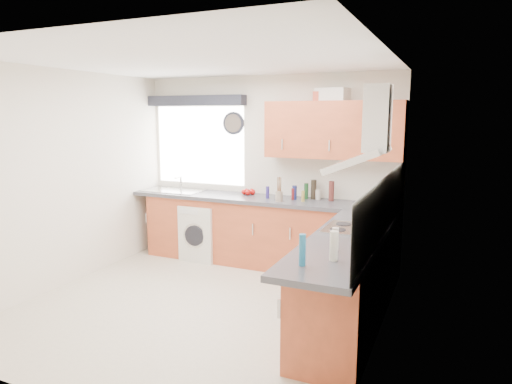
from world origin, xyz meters
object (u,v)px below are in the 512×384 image
at_px(extractor_hood, 368,139).
at_px(upper_cabinets, 334,130).
at_px(oven, 351,278).
at_px(washing_machine, 204,231).

xyz_separation_m(extractor_hood, upper_cabinets, (-0.65, 1.33, 0.03)).
xyz_separation_m(oven, washing_machine, (-2.30, 1.14, -0.04)).
bearing_deg(extractor_hood, washing_machine, 154.68).
height_order(extractor_hood, upper_cabinets, upper_cabinets).
xyz_separation_m(extractor_hood, washing_machine, (-2.40, 1.14, -1.39)).
height_order(oven, extractor_hood, extractor_hood).
bearing_deg(upper_cabinets, oven, -67.46).
bearing_deg(upper_cabinets, extractor_hood, -63.87).
xyz_separation_m(upper_cabinets, washing_machine, (-1.75, -0.19, -1.42)).
xyz_separation_m(oven, extractor_hood, (0.10, -0.00, 1.34)).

